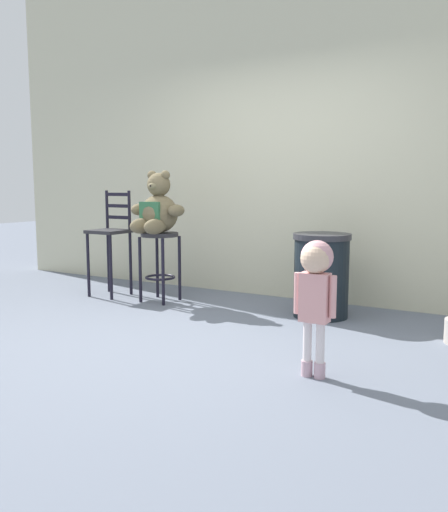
% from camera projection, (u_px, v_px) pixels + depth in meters
% --- Properties ---
extents(ground_plane, '(24.00, 24.00, 0.00)m').
position_uv_depth(ground_plane, '(176.00, 342.00, 4.03)').
color(ground_plane, slate).
extents(building_wall, '(7.37, 0.30, 3.83)m').
position_uv_depth(building_wall, '(288.00, 113.00, 5.55)').
color(building_wall, beige).
rests_on(building_wall, ground_plane).
extents(bar_stool_with_teddy, '(0.38, 0.38, 0.70)m').
position_uv_depth(bar_stool_with_teddy, '(160.00, 252.00, 5.40)').
color(bar_stool_with_teddy, '#28272B').
rests_on(bar_stool_with_teddy, ground_plane).
extents(teddy_bear, '(0.59, 0.53, 0.62)m').
position_uv_depth(teddy_bear, '(157.00, 210.00, 5.32)').
color(teddy_bear, brown).
rests_on(teddy_bear, bar_stool_with_teddy).
extents(child_walking, '(0.27, 0.21, 0.85)m').
position_uv_depth(child_walking, '(316.00, 279.00, 3.23)').
color(child_walking, '#C39CAB').
rests_on(child_walking, ground_plane).
extents(trash_bin, '(0.51, 0.51, 0.75)m').
position_uv_depth(trash_bin, '(321.00, 275.00, 4.78)').
color(trash_bin, black).
rests_on(trash_bin, ground_plane).
extents(bar_chair_empty, '(0.37, 0.37, 1.12)m').
position_uv_depth(bar_chair_empty, '(111.00, 237.00, 5.69)').
color(bar_chair_empty, '#28272B').
rests_on(bar_chair_empty, ground_plane).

